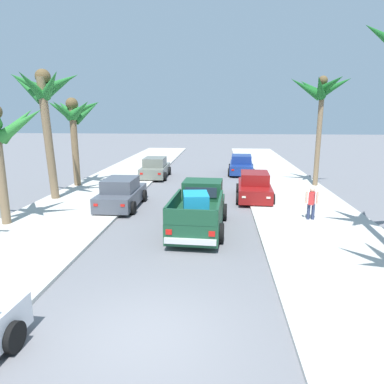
# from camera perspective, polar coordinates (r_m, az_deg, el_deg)

# --- Properties ---
(ground_plane) EXTENTS (160.00, 160.00, 0.00)m
(ground_plane) POSITION_cam_1_polar(r_m,az_deg,el_deg) (8.38, -7.45, -22.03)
(ground_plane) COLOR slate
(sidewalk_left) EXTENTS (5.19, 60.00, 0.12)m
(sidewalk_left) POSITION_cam_1_polar(r_m,az_deg,el_deg) (20.64, -16.27, -1.09)
(sidewalk_left) COLOR beige
(sidewalk_left) RESTS_ON ground
(sidewalk_right) EXTENTS (5.19, 60.00, 0.12)m
(sidewalk_right) POSITION_cam_1_polar(r_m,az_deg,el_deg) (19.76, 16.68, -1.71)
(sidewalk_right) COLOR beige
(sidewalk_right) RESTS_ON ground
(curb_left) EXTENTS (0.16, 60.00, 0.10)m
(curb_left) POSITION_cam_1_polar(r_m,az_deg,el_deg) (20.25, -13.11, -1.20)
(curb_left) COLOR silver
(curb_left) RESTS_ON ground
(curb_right) EXTENTS (0.16, 60.00, 0.10)m
(curb_right) POSITION_cam_1_polar(r_m,az_deg,el_deg) (19.54, 13.26, -1.70)
(curb_right) COLOR silver
(curb_right) RESTS_ON ground
(pickup_truck) EXTENTS (2.41, 5.30, 1.80)m
(pickup_truck) POSITION_cam_1_polar(r_m,az_deg,el_deg) (14.72, 1.16, -2.91)
(pickup_truck) COLOR #19472D
(pickup_truck) RESTS_ON ground
(car_left_near) EXTENTS (2.08, 4.29, 1.54)m
(car_left_near) POSITION_cam_1_polar(r_m,az_deg,el_deg) (26.86, -5.99, 3.84)
(car_left_near) COLOR slate
(car_left_near) RESTS_ON ground
(car_left_mid) EXTENTS (2.04, 4.27, 1.54)m
(car_left_mid) POSITION_cam_1_polar(r_m,az_deg,el_deg) (18.52, -11.39, -0.28)
(car_left_mid) COLOR #474C56
(car_left_mid) RESTS_ON ground
(car_right_mid) EXTENTS (2.18, 4.33, 1.54)m
(car_right_mid) POSITION_cam_1_polar(r_m,az_deg,el_deg) (28.64, 7.97, 4.32)
(car_right_mid) COLOR navy
(car_right_mid) RESTS_ON ground
(car_left_far) EXTENTS (2.18, 4.33, 1.54)m
(car_left_far) POSITION_cam_1_polar(r_m,az_deg,el_deg) (20.18, 10.06, 0.82)
(car_left_far) COLOR maroon
(car_left_far) RESTS_ON ground
(palm_tree_right_fore) EXTENTS (3.51, 3.54, 5.76)m
(palm_tree_right_fore) POSITION_cam_1_polar(r_m,az_deg,el_deg) (24.14, -18.45, 11.64)
(palm_tree_right_fore) COLOR brown
(palm_tree_right_fore) RESTS_ON ground
(palm_tree_left_mid) EXTENTS (4.10, 3.40, 7.02)m
(palm_tree_left_mid) POSITION_cam_1_polar(r_m,az_deg,el_deg) (20.50, -22.79, 14.14)
(palm_tree_left_mid) COLOR #846B4C
(palm_tree_left_mid) RESTS_ON ground
(palm_tree_left_back) EXTENTS (4.00, 3.52, 7.16)m
(palm_tree_left_back) POSITION_cam_1_polar(r_m,az_deg,el_deg) (24.28, 20.11, 14.71)
(palm_tree_left_back) COLOR #846B4C
(palm_tree_left_back) RESTS_ON ground
(pedestrian) EXTENTS (0.57, 0.44, 1.59)m
(pedestrian) POSITION_cam_1_polar(r_m,az_deg,el_deg) (16.50, 18.80, -1.56)
(pedestrian) COLOR navy
(pedestrian) RESTS_ON ground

